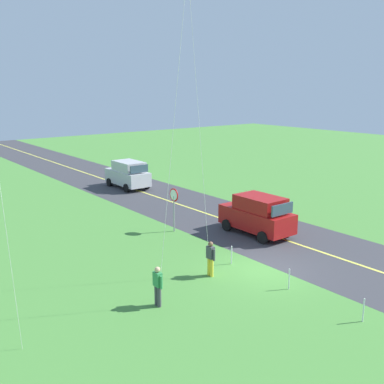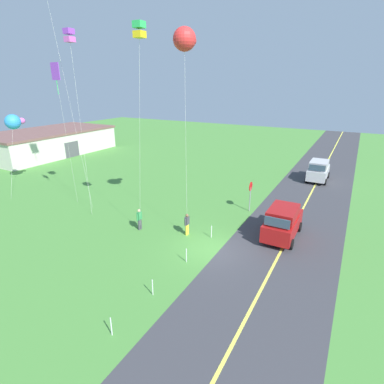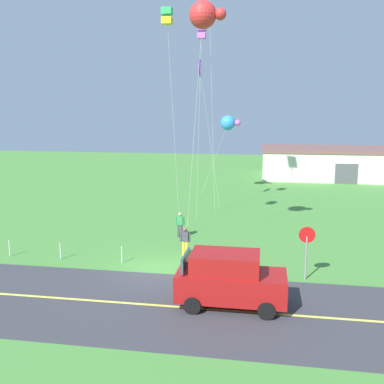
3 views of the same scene
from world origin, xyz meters
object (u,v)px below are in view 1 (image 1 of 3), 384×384
Objects in this scene: car_suv_foreground at (257,214)px; person_adult_companion at (210,257)px; person_adult_near at (158,285)px; car_parked_east_far at (128,174)px; stop_sign at (174,201)px.

person_adult_companion is at bearing 116.05° from car_suv_foreground.
car_suv_foreground is 6.60m from person_adult_companion.
person_adult_companion is at bearing 41.13° from person_adult_near.
car_suv_foreground is 10.13m from person_adult_near.
car_suv_foreground is 1.00× the size of car_parked_east_far.
car_parked_east_far is 19.11m from person_adult_companion.
car_suv_foreground is at bearing -133.84° from stop_sign.
person_adult_near is (-3.85, 9.37, -0.29)m from car_suv_foreground.
car_suv_foreground is 15.15m from car_parked_east_far.
car_suv_foreground reaches higher than person_adult_near.
person_adult_near is 3.57m from person_adult_companion.
stop_sign is 6.75m from person_adult_companion.
car_suv_foreground is at bearing 178.55° from car_parked_east_far.
person_adult_near and person_adult_companion have the same top height.
car_parked_east_far reaches higher than person_adult_near.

